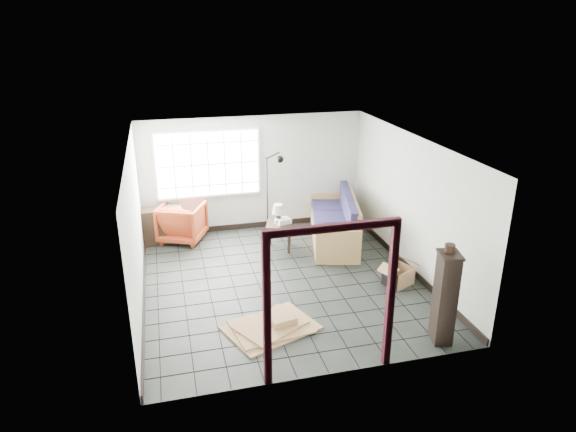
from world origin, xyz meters
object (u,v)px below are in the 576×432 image
object	(u,v)px
side_table	(279,228)
tall_shelf	(445,297)
armchair	(182,220)
futon_sofa	(337,225)

from	to	relation	value
side_table	tall_shelf	size ratio (longest dim) A/B	0.45
tall_shelf	side_table	bearing A→B (deg)	125.13
armchair	side_table	xyz separation A→B (m)	(1.94, -0.97, 0.01)
futon_sofa	side_table	world-z (taller)	futon_sofa
futon_sofa	armchair	bearing A→B (deg)	179.09
armchair	tall_shelf	world-z (taller)	tall_shelf
side_table	armchair	bearing A→B (deg)	153.39
side_table	tall_shelf	distance (m)	4.15
futon_sofa	armchair	xyz separation A→B (m)	(-3.25, 0.88, 0.08)
futon_sofa	tall_shelf	size ratio (longest dim) A/B	1.74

